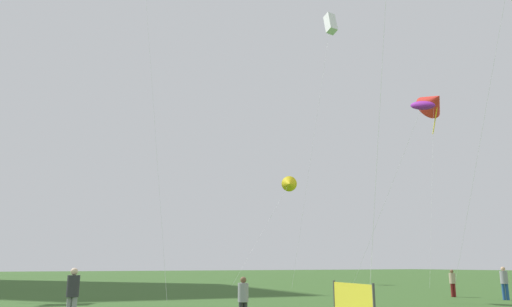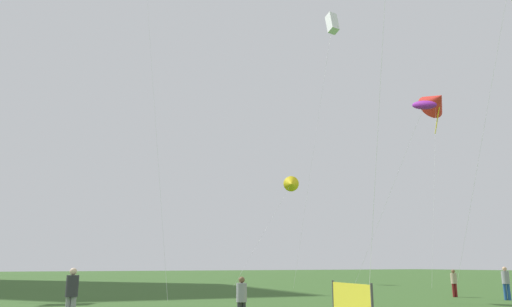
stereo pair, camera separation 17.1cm
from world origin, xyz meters
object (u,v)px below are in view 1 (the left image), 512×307
person_standing_3 (243,297)px  kite_flying_4 (423,106)px  kite_flying_3 (330,24)px  event_banner (353,303)px  kite_flying_6 (289,184)px  person_standing_2 (504,281)px  kite_flying_8 (434,102)px  person_standing_0 (452,281)px  person_standing_4 (73,292)px

person_standing_3 → kite_flying_4: kite_flying_4 is taller
kite_flying_3 → event_banner: kite_flying_3 is taller
kite_flying_3 → kite_flying_6: 17.45m
person_standing_2 → kite_flying_8: 26.49m
person_standing_0 → event_banner: size_ratio=0.60×
kite_flying_4 → event_banner: (-18.34, -13.59, -13.46)m
person_standing_4 → event_banner: size_ratio=0.67×
person_standing_2 → kite_flying_3: 32.17m
person_standing_0 → kite_flying_8: (13.40, 12.23, 17.34)m
person_standing_0 → person_standing_2: 3.21m
person_standing_2 → person_standing_4: (-22.93, -0.98, 0.01)m
kite_flying_6 → person_standing_3: bearing=-123.6°
kite_flying_4 → person_standing_3: bearing=-150.9°
kite_flying_6 → kite_flying_8: size_ratio=0.57×
person_standing_0 → event_banner: (-14.51, -8.77, -0.20)m
kite_flying_3 → kite_flying_6: bearing=103.8°
kite_flying_6 → event_banner: kite_flying_6 is taller
kite_flying_3 → kite_flying_6: size_ratio=2.47×
person_standing_2 → person_standing_3: 18.49m
kite_flying_8 → event_banner: (-27.91, -21.01, -17.55)m
person_standing_2 → kite_flying_8: size_ratio=0.09×
kite_flying_3 → kite_flying_8: bearing=-21.8°
kite_flying_6 → kite_flying_8: bearing=-42.0°
kite_flying_4 → person_standing_0: bearing=-128.4°
person_standing_0 → kite_flying_6: size_ratio=0.14×
person_standing_2 → kite_flying_6: size_ratio=0.16×
person_standing_2 → kite_flying_4: bearing=-62.1°
person_standing_3 → kite_flying_6: (19.65, 29.53, 9.46)m
person_standing_2 → event_banner: 16.00m
person_standing_0 → kite_flying_3: bearing=91.2°
person_standing_3 → kite_flying_4: 27.89m
kite_flying_4 → kite_flying_8: (9.58, 7.41, 4.08)m
person_standing_3 → kite_flying_8: 40.45m
person_standing_0 → person_standing_3: 18.97m
person_standing_4 → person_standing_0: bearing=42.3°
person_standing_0 → person_standing_3: size_ratio=1.05×
person_standing_3 → person_standing_4: bearing=-32.5°
person_standing_4 → person_standing_2: bearing=34.3°
person_standing_0 → kite_flying_8: bearing=56.1°
person_standing_2 → kite_flying_8: (12.93, 15.41, 17.24)m
person_standing_4 → kite_flying_4: kite_flying_4 is taller
person_standing_2 → kite_flying_4: size_ratio=0.12×
kite_flying_6 → event_banner: 36.62m
kite_flying_4 → kite_flying_8: size_ratio=0.74×
kite_flying_6 → person_standing_2: bearing=-93.5°
kite_flying_6 → kite_flying_8: (11.35, -10.21, 7.93)m
person_standing_2 → kite_flying_4: 15.75m
kite_flying_6 → person_standing_4: bearing=-132.7°
person_standing_3 → person_standing_0: bearing=-159.5°
person_standing_3 → kite_flying_3: bearing=-133.8°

